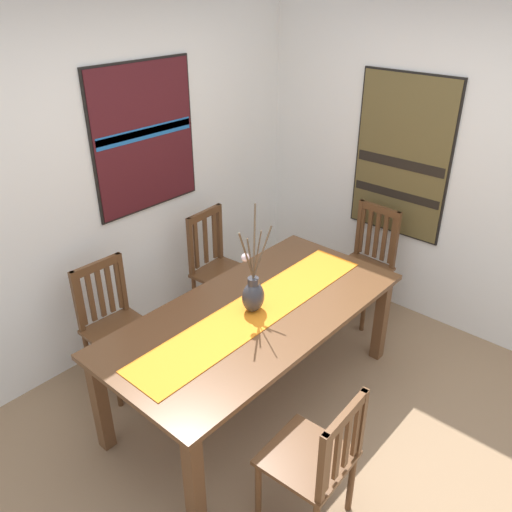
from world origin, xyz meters
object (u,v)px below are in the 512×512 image
(chair_1, at_px, (218,267))
(painting_on_side_wall, at_px, (402,157))
(chair_0, at_px, (114,323))
(chair_2, at_px, (317,459))
(dining_table, at_px, (256,322))
(centerpiece_vase, at_px, (253,293))
(painting_on_back_wall, at_px, (144,138))
(chair_3, at_px, (366,261))

(chair_1, relative_size, painting_on_side_wall, 0.73)
(chair_0, bearing_deg, painting_on_side_wall, -22.66)
(chair_1, xyz_separation_m, chair_2, (-1.05, -1.76, -0.02))
(dining_table, distance_m, centerpiece_vase, 0.22)
(centerpiece_vase, bearing_deg, chair_1, 58.04)
(dining_table, distance_m, painting_on_side_wall, 1.86)
(chair_2, bearing_deg, painting_on_back_wall, 71.79)
(chair_2, xyz_separation_m, painting_on_side_wall, (2.23, 0.82, 0.88))
(dining_table, bearing_deg, chair_0, 119.83)
(chair_1, height_order, chair_3, chair_3)
(chair_3, bearing_deg, chair_2, -155.69)
(dining_table, xyz_separation_m, painting_on_side_wall, (1.72, -0.05, 0.71))
(chair_3, xyz_separation_m, painting_on_back_wall, (-1.25, 1.24, 1.09))
(painting_on_side_wall, bearing_deg, dining_table, 178.46)
(chair_1, bearing_deg, painting_on_back_wall, 134.73)
(chair_2, distance_m, painting_on_back_wall, 2.50)
(chair_0, xyz_separation_m, chair_3, (1.94, -0.87, 0.01))
(chair_0, height_order, painting_on_side_wall, painting_on_side_wall)
(chair_2, relative_size, painting_on_side_wall, 0.68)
(chair_3, bearing_deg, painting_on_side_wall, -11.58)
(chair_0, distance_m, painting_on_side_wall, 2.57)
(dining_table, distance_m, chair_3, 1.44)
(dining_table, distance_m, painting_on_back_wall, 1.58)
(centerpiece_vase, distance_m, chair_2, 1.09)
(chair_1, relative_size, chair_2, 1.08)
(chair_2, bearing_deg, dining_table, 59.38)
(chair_0, distance_m, chair_2, 1.75)
(dining_table, distance_m, chair_2, 1.02)
(chair_1, bearing_deg, centerpiece_vase, -121.96)
(chair_2, relative_size, painting_on_back_wall, 0.82)
(chair_0, bearing_deg, centerpiece_vase, -60.30)
(centerpiece_vase, distance_m, painting_on_side_wall, 1.80)
(centerpiece_vase, relative_size, chair_0, 0.72)
(chair_1, bearing_deg, dining_table, -121.04)
(dining_table, relative_size, chair_0, 2.24)
(chair_3, height_order, painting_on_side_wall, painting_on_side_wall)
(painting_on_back_wall, distance_m, painting_on_side_wall, 2.03)
(dining_table, height_order, chair_2, chair_2)
(chair_3, xyz_separation_m, painting_on_side_wall, (0.29, -0.06, 0.85))
(centerpiece_vase, xyz_separation_m, painting_on_side_wall, (1.73, -0.06, 0.49))
(centerpiece_vase, bearing_deg, chair_0, 119.70)
(chair_0, bearing_deg, chair_2, -90.17)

